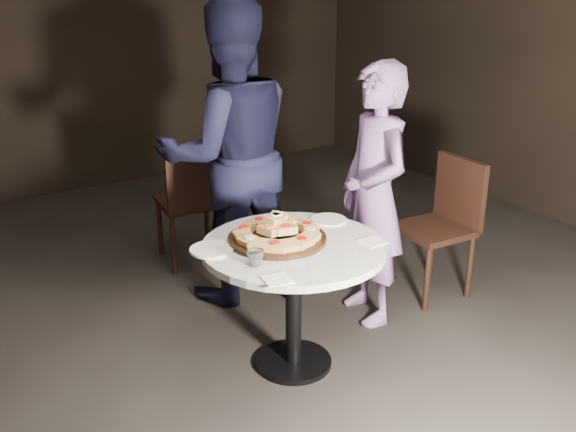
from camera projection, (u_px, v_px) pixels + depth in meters
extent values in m
plane|color=black|center=(289.00, 361.00, 3.36)|extent=(7.00, 7.00, 0.00)
cylinder|color=black|center=(293.00, 361.00, 3.33)|extent=(0.50, 0.50, 0.03)
cylinder|color=black|center=(294.00, 306.00, 3.21)|extent=(0.10, 0.10, 0.62)
cylinder|color=silver|center=(294.00, 248.00, 3.10)|extent=(1.13, 1.13, 0.04)
cylinder|color=black|center=(277.00, 239.00, 3.13)|extent=(0.56, 0.56, 0.02)
cube|color=#BA8948|center=(307.00, 227.00, 3.19)|extent=(0.08, 0.10, 0.05)
cylinder|color=red|center=(307.00, 223.00, 3.19)|extent=(0.05, 0.05, 0.01)
cube|color=#BA8948|center=(298.00, 223.00, 3.24)|extent=(0.12, 0.13, 0.05)
cube|color=#BA8948|center=(286.00, 221.00, 3.27)|extent=(0.13, 0.13, 0.05)
cylinder|color=beige|center=(286.00, 217.00, 3.27)|extent=(0.07, 0.07, 0.01)
cube|color=#BA8948|center=(272.00, 221.00, 3.28)|extent=(0.13, 0.12, 0.05)
cube|color=#BA8948|center=(259.00, 223.00, 3.25)|extent=(0.11, 0.09, 0.05)
cylinder|color=red|center=(259.00, 219.00, 3.25)|extent=(0.05, 0.05, 0.01)
cube|color=#BA8948|center=(249.00, 226.00, 3.21)|extent=(0.13, 0.12, 0.05)
cube|color=#BA8948|center=(244.00, 231.00, 3.15)|extent=(0.13, 0.13, 0.05)
cylinder|color=red|center=(243.00, 227.00, 3.14)|extent=(0.07, 0.07, 0.01)
cube|color=#BA8948|center=(244.00, 237.00, 3.08)|extent=(0.10, 0.12, 0.05)
cube|color=#BA8948|center=(249.00, 242.00, 3.02)|extent=(0.09, 0.11, 0.05)
cylinder|color=beige|center=(249.00, 237.00, 3.02)|extent=(0.05, 0.05, 0.01)
cube|color=#BA8948|center=(261.00, 245.00, 2.98)|extent=(0.13, 0.13, 0.05)
cube|color=#BA8948|center=(275.00, 247.00, 2.97)|extent=(0.13, 0.13, 0.05)
cylinder|color=red|center=(275.00, 242.00, 2.96)|extent=(0.07, 0.07, 0.01)
cube|color=#BA8948|center=(290.00, 246.00, 2.98)|extent=(0.12, 0.10, 0.05)
cube|color=#BA8948|center=(302.00, 242.00, 3.01)|extent=(0.12, 0.10, 0.05)
cylinder|color=red|center=(302.00, 238.00, 3.01)|extent=(0.06, 0.06, 0.01)
cube|color=#BA8948|center=(309.00, 238.00, 3.07)|extent=(0.13, 0.12, 0.05)
cube|color=#BA8948|center=(311.00, 232.00, 3.13)|extent=(0.12, 0.13, 0.05)
cylinder|color=beige|center=(311.00, 228.00, 3.12)|extent=(0.07, 0.07, 0.01)
cube|color=#BA8948|center=(284.00, 224.00, 3.15)|extent=(0.13, 0.12, 0.04)
cylinder|color=#2D6B1E|center=(284.00, 220.00, 3.14)|extent=(0.07, 0.07, 0.01)
cube|color=#BA8948|center=(269.00, 224.00, 3.14)|extent=(0.12, 0.11, 0.04)
cylinder|color=beige|center=(269.00, 220.00, 3.14)|extent=(0.06, 0.06, 0.01)
cube|color=#BA8948|center=(270.00, 230.00, 3.07)|extent=(0.10, 0.12, 0.04)
cylinder|color=orange|center=(270.00, 226.00, 3.07)|extent=(0.06, 0.06, 0.01)
cube|color=#BA8948|center=(286.00, 230.00, 3.08)|extent=(0.12, 0.10, 0.04)
cylinder|color=red|center=(285.00, 225.00, 3.07)|extent=(0.06, 0.06, 0.01)
cube|color=#BA8948|center=(284.00, 224.00, 3.15)|extent=(0.11, 0.09, 0.04)
cylinder|color=#2D6B1E|center=(284.00, 220.00, 3.14)|extent=(0.05, 0.05, 0.01)
cube|color=#BA8948|center=(275.00, 219.00, 3.12)|extent=(0.12, 0.10, 0.04)
cylinder|color=beige|center=(275.00, 215.00, 3.11)|extent=(0.06, 0.06, 0.01)
cube|color=#BA8948|center=(277.00, 218.00, 3.13)|extent=(0.13, 0.13, 0.04)
cylinder|color=beige|center=(277.00, 214.00, 3.12)|extent=(0.07, 0.07, 0.01)
cylinder|color=white|center=(212.00, 249.00, 3.02)|extent=(0.24, 0.24, 0.01)
cylinder|color=white|center=(329.00, 220.00, 3.39)|extent=(0.19, 0.19, 0.01)
imported|color=silver|center=(255.00, 258.00, 2.86)|extent=(0.10, 0.10, 0.07)
cube|color=white|center=(277.00, 279.00, 2.73)|extent=(0.14, 0.14, 0.01)
cube|color=white|center=(373.00, 241.00, 3.12)|extent=(0.12, 0.12, 0.01)
cube|color=black|center=(189.00, 201.00, 4.40)|extent=(0.47, 0.47, 0.04)
cube|color=black|center=(197.00, 179.00, 4.15)|extent=(0.41, 0.10, 0.44)
cylinder|color=black|center=(207.00, 219.00, 4.70)|extent=(0.04, 0.04, 0.44)
cylinder|color=black|center=(160.00, 226.00, 4.56)|extent=(0.04, 0.04, 0.44)
cylinder|color=black|center=(223.00, 235.00, 4.40)|extent=(0.04, 0.04, 0.44)
cylinder|color=black|center=(173.00, 244.00, 4.26)|extent=(0.04, 0.04, 0.44)
cube|color=black|center=(433.00, 230.00, 3.94)|extent=(0.43, 0.43, 0.04)
cube|color=black|center=(460.00, 192.00, 3.95)|extent=(0.07, 0.40, 0.43)
cylinder|color=black|center=(391.00, 257.00, 4.07)|extent=(0.04, 0.04, 0.43)
cylinder|color=black|center=(427.00, 278.00, 3.79)|extent=(0.04, 0.04, 0.43)
cylinder|color=black|center=(432.00, 247.00, 4.23)|extent=(0.04, 0.04, 0.43)
cylinder|color=black|center=(470.00, 266.00, 3.95)|extent=(0.04, 0.04, 0.43)
imported|color=black|center=(229.00, 155.00, 3.77)|extent=(1.00, 0.86, 1.80)
imported|color=#7F639A|center=(374.00, 196.00, 3.57)|extent=(0.46, 0.60, 1.48)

